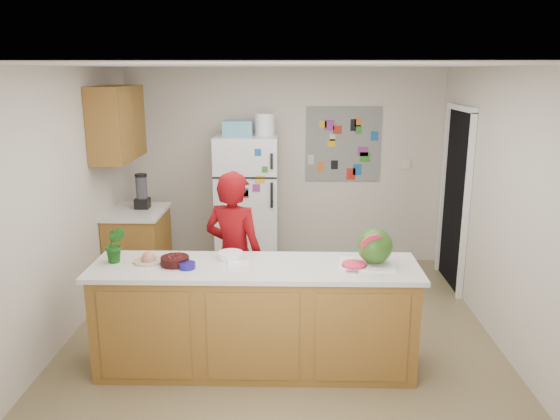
{
  "coord_description": "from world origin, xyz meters",
  "views": [
    {
      "loc": [
        0.09,
        -4.68,
        2.46
      ],
      "look_at": [
        -0.01,
        0.2,
        1.21
      ],
      "focal_mm": 35.0,
      "sensor_mm": 36.0,
      "label": 1
    }
  ],
  "objects_px": {
    "watermelon": "(375,246)",
    "cherry_bowl": "(175,261)",
    "person": "(234,257)",
    "refrigerator": "(248,204)"
  },
  "relations": [
    {
      "from": "watermelon",
      "to": "cherry_bowl",
      "type": "distance_m",
      "value": 1.63
    },
    {
      "from": "watermelon",
      "to": "cherry_bowl",
      "type": "height_order",
      "value": "watermelon"
    },
    {
      "from": "person",
      "to": "watermelon",
      "type": "relative_size",
      "value": 5.54
    },
    {
      "from": "watermelon",
      "to": "cherry_bowl",
      "type": "xyz_separation_m",
      "value": [
        -1.62,
        -0.05,
        -0.12
      ]
    },
    {
      "from": "refrigerator",
      "to": "watermelon",
      "type": "bearing_deg",
      "value": -62.35
    },
    {
      "from": "person",
      "to": "refrigerator",
      "type": "bearing_deg",
      "value": -66.09
    },
    {
      "from": "refrigerator",
      "to": "cherry_bowl",
      "type": "height_order",
      "value": "refrigerator"
    },
    {
      "from": "refrigerator",
      "to": "person",
      "type": "xyz_separation_m",
      "value": [
        0.02,
        -1.83,
        -0.05
      ]
    },
    {
      "from": "person",
      "to": "cherry_bowl",
      "type": "height_order",
      "value": "person"
    },
    {
      "from": "refrigerator",
      "to": "person",
      "type": "relative_size",
      "value": 1.06
    }
  ]
}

